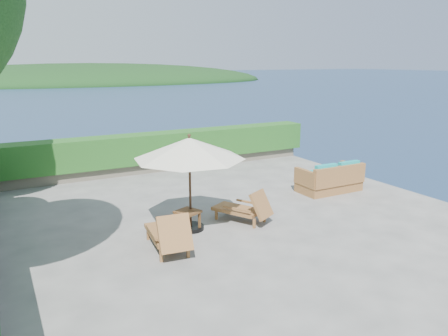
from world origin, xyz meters
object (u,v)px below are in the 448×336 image
lounge_left (169,234)px  wicker_loveseat (330,180)px  patio_umbrella (189,149)px  side_table (188,215)px  lounge_right (245,208)px

lounge_left → wicker_loveseat: 6.07m
patio_umbrella → wicker_loveseat: patio_umbrella is taller
side_table → patio_umbrella: bearing=41.7°
lounge_right → side_table: size_ratio=2.46×
patio_umbrella → side_table: size_ratio=4.86×
patio_umbrella → lounge_left: bearing=-135.3°
patio_umbrella → lounge_left: (-0.88, -0.87, -1.53)m
patio_umbrella → lounge_left: patio_umbrella is taller
lounge_left → lounge_right: (2.25, 0.71, -0.03)m
lounge_right → wicker_loveseat: (3.58, 0.98, 0.02)m
patio_umbrella → lounge_right: size_ratio=1.98×
lounge_right → wicker_loveseat: bearing=-13.0°
wicker_loveseat → lounge_right: bearing=-164.7°
side_table → lounge_right: bearing=-2.3°
lounge_left → lounge_right: size_ratio=1.06×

